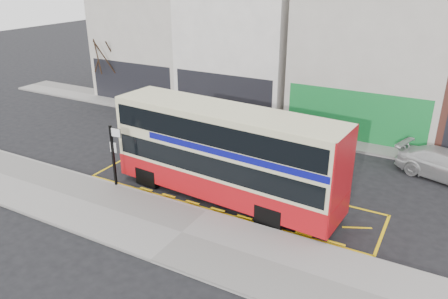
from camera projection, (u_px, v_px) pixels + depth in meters
The scene contains 15 objects.
ground at pixel (211, 209), 19.25m from camera, with size 120.00×120.00×0.00m, color black.
pavement at pixel (182, 234), 17.36m from camera, with size 40.00×4.00×0.15m, color gray.
kerb at pixel (207, 212), 18.91m from camera, with size 40.00×0.15×0.15m, color gray.
far_pavement at pixel (297, 131), 28.11m from camera, with size 50.00×3.00×0.15m, color gray.
road_markings at pixel (228, 194), 20.54m from camera, with size 14.00×3.40×0.01m, color yellow, non-canonical shape.
terrace_far_left at pixel (160, 34), 35.48m from camera, with size 8.00×8.01×10.80m.
terrace_left at pixel (249, 35), 31.74m from camera, with size 8.00×8.01×11.80m.
terrace_green_shop at pixel (376, 48), 27.85m from camera, with size 9.00×8.01×11.30m.
double_decker_bus at pixel (226, 153), 19.33m from camera, with size 10.91×3.28×4.29m.
bus_stop_post at pixel (114, 150), 20.39m from camera, with size 0.75×0.13×3.03m.
car_silver at pixel (153, 110), 30.11m from camera, with size 1.81×4.49×1.53m, color #AFAEB3.
car_grey at pixel (304, 132), 26.23m from camera, with size 1.49×4.26×1.40m, color #373A3D.
car_white at pixel (448, 166), 21.70m from camera, with size 2.03×4.99×1.45m, color silver.
street_tree_left at pixel (106, 47), 33.84m from camera, with size 2.79×2.79×6.03m.
street_tree_right at pixel (443, 99), 24.49m from camera, with size 2.06×2.06×4.45m.
Camera 1 is at (8.53, -14.39, 9.88)m, focal length 35.00 mm.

